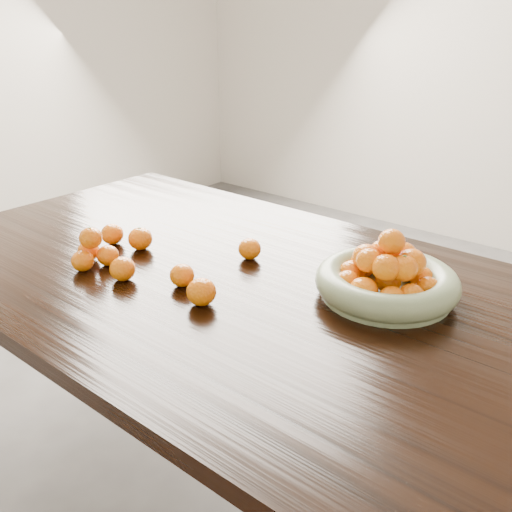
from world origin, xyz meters
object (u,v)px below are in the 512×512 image
Objects in this scene: fruit_bowl at (386,279)px; orange_pyramid at (92,251)px; loose_orange_0 at (140,239)px; dining_table at (268,321)px.

orange_pyramid is at bearing -154.08° from fruit_bowl.
fruit_bowl is at bearing 14.99° from loose_orange_0.
dining_table is 30.74× the size of loose_orange_0.
loose_orange_0 is at bearing -165.01° from fruit_bowl.
orange_pyramid is 1.81× the size of loose_orange_0.
loose_orange_0 is (-0.41, -0.04, 0.12)m from dining_table.
dining_table is 0.43m from loose_orange_0.
orange_pyramid is (-0.42, -0.18, 0.13)m from dining_table.
dining_table is 0.47m from orange_pyramid.
dining_table is 6.27× the size of fruit_bowl.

